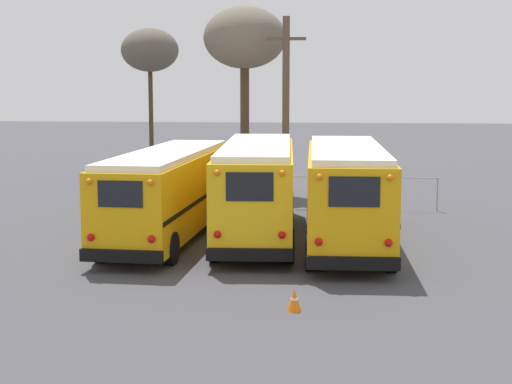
{
  "coord_description": "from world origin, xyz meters",
  "views": [
    {
      "loc": [
        2.43,
        -26.85,
        5.36
      ],
      "look_at": [
        0.0,
        -0.44,
        1.66
      ],
      "focal_mm": 55.0,
      "sensor_mm": 36.0,
      "label": 1
    }
  ],
  "objects_px": {
    "school_bus_2": "(346,191)",
    "utility_pole": "(286,107)",
    "school_bus_1": "(257,186)",
    "bare_tree_1": "(245,40)",
    "traffic_cone": "(294,300)",
    "bare_tree_0": "(150,51)",
    "school_bus_0": "(168,191)"
  },
  "relations": [
    {
      "from": "bare_tree_0",
      "to": "bare_tree_1",
      "type": "distance_m",
      "value": 8.79
    },
    {
      "from": "school_bus_2",
      "to": "utility_pole",
      "type": "relative_size",
      "value": 1.25
    },
    {
      "from": "school_bus_2",
      "to": "utility_pole",
      "type": "height_order",
      "value": "utility_pole"
    },
    {
      "from": "utility_pole",
      "to": "traffic_cone",
      "type": "bearing_deg",
      "value": -86.21
    },
    {
      "from": "school_bus_2",
      "to": "school_bus_1",
      "type": "bearing_deg",
      "value": 161.67
    },
    {
      "from": "utility_pole",
      "to": "school_bus_0",
      "type": "bearing_deg",
      "value": -110.62
    },
    {
      "from": "school_bus_1",
      "to": "utility_pole",
      "type": "bearing_deg",
      "value": 86.81
    },
    {
      "from": "bare_tree_0",
      "to": "bare_tree_1",
      "type": "relative_size",
      "value": 0.94
    },
    {
      "from": "bare_tree_0",
      "to": "school_bus_2",
      "type": "bearing_deg",
      "value": -59.84
    },
    {
      "from": "school_bus_2",
      "to": "traffic_cone",
      "type": "bearing_deg",
      "value": -99.78
    },
    {
      "from": "school_bus_0",
      "to": "utility_pole",
      "type": "distance_m",
      "value": 10.4
    },
    {
      "from": "school_bus_0",
      "to": "school_bus_2",
      "type": "xyz_separation_m",
      "value": [
        6.09,
        -0.53,
        0.13
      ]
    },
    {
      "from": "bare_tree_0",
      "to": "traffic_cone",
      "type": "height_order",
      "value": "bare_tree_0"
    },
    {
      "from": "school_bus_1",
      "to": "traffic_cone",
      "type": "relative_size",
      "value": 20.53
    },
    {
      "from": "traffic_cone",
      "to": "bare_tree_1",
      "type": "bearing_deg",
      "value": 99.34
    },
    {
      "from": "school_bus_1",
      "to": "traffic_cone",
      "type": "bearing_deg",
      "value": -79.32
    },
    {
      "from": "school_bus_1",
      "to": "school_bus_2",
      "type": "height_order",
      "value": "school_bus_2"
    },
    {
      "from": "utility_pole",
      "to": "bare_tree_0",
      "type": "distance_m",
      "value": 12.21
    },
    {
      "from": "bare_tree_0",
      "to": "traffic_cone",
      "type": "relative_size",
      "value": 15.97
    },
    {
      "from": "school_bus_2",
      "to": "bare_tree_1",
      "type": "relative_size",
      "value": 1.16
    },
    {
      "from": "school_bus_1",
      "to": "utility_pole",
      "type": "xyz_separation_m",
      "value": [
        0.5,
        8.94,
        2.49
      ]
    },
    {
      "from": "school_bus_1",
      "to": "school_bus_0",
      "type": "bearing_deg",
      "value": -170.99
    },
    {
      "from": "school_bus_0",
      "to": "school_bus_1",
      "type": "xyz_separation_m",
      "value": [
        3.05,
        0.48,
        0.13
      ]
    },
    {
      "from": "school_bus_0",
      "to": "school_bus_2",
      "type": "bearing_deg",
      "value": -4.93
    },
    {
      "from": "bare_tree_0",
      "to": "school_bus_1",
      "type": "bearing_deg",
      "value": -66.22
    },
    {
      "from": "school_bus_2",
      "to": "bare_tree_1",
      "type": "xyz_separation_m",
      "value": [
        -4.67,
        12.19,
        5.61
      ]
    },
    {
      "from": "school_bus_1",
      "to": "traffic_cone",
      "type": "xyz_separation_m",
      "value": [
        1.68,
        -8.91,
        -1.53
      ]
    },
    {
      "from": "school_bus_1",
      "to": "bare_tree_1",
      "type": "distance_m",
      "value": 12.62
    },
    {
      "from": "utility_pole",
      "to": "traffic_cone",
      "type": "distance_m",
      "value": 18.34
    },
    {
      "from": "school_bus_0",
      "to": "utility_pole",
      "type": "relative_size",
      "value": 1.29
    },
    {
      "from": "utility_pole",
      "to": "bare_tree_1",
      "type": "bearing_deg",
      "value": 133.46
    },
    {
      "from": "school_bus_2",
      "to": "bare_tree_0",
      "type": "relative_size",
      "value": 1.24
    }
  ]
}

